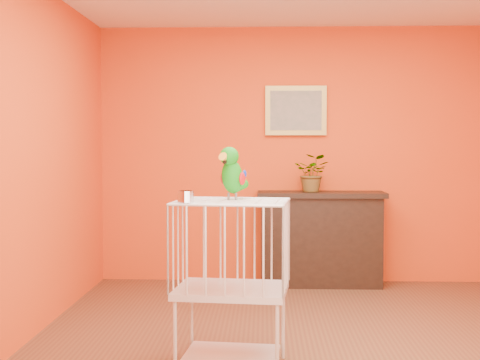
{
  "coord_description": "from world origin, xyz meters",
  "views": [
    {
      "loc": [
        -0.32,
        -4.6,
        1.4
      ],
      "look_at": [
        -0.47,
        -0.42,
        1.18
      ],
      "focal_mm": 50.0,
      "sensor_mm": 36.0,
      "label": 1
    }
  ],
  "objects": [
    {
      "name": "ground",
      "position": [
        0.0,
        0.0,
        0.0
      ],
      "size": [
        4.5,
        4.5,
        0.0
      ],
      "primitive_type": "plane",
      "color": "brown",
      "rests_on": "ground"
    },
    {
      "name": "room_shell",
      "position": [
        0.0,
        0.0,
        1.58
      ],
      "size": [
        4.5,
        4.5,
        4.5
      ],
      "color": "#DF4715",
      "rests_on": "ground"
    },
    {
      "name": "console_cabinet",
      "position": [
        0.24,
        2.03,
        0.47
      ],
      "size": [
        1.26,
        0.45,
        0.93
      ],
      "color": "black",
      "rests_on": "ground"
    },
    {
      "name": "potted_plant",
      "position": [
        0.16,
        2.0,
        1.08
      ],
      "size": [
        0.44,
        0.46,
        0.29
      ],
      "primitive_type": "imported",
      "rotation": [
        0.0,
        0.0,
        -0.31
      ],
      "color": "#26722D",
      "rests_on": "console_cabinet"
    },
    {
      "name": "framed_picture",
      "position": [
        0.0,
        2.22,
        1.75
      ],
      "size": [
        0.62,
        0.04,
        0.5
      ],
      "color": "#AA8E3C",
      "rests_on": "room_shell"
    },
    {
      "name": "birdcage",
      "position": [
        -0.53,
        -0.48,
        0.55
      ],
      "size": [
        0.73,
        0.59,
        1.05
      ],
      "rotation": [
        0.0,
        0.0,
        -0.1
      ],
      "color": "beige",
      "rests_on": "ground"
    },
    {
      "name": "feed_cup",
      "position": [
        -0.79,
        -0.65,
        1.09
      ],
      "size": [
        0.1,
        0.1,
        0.07
      ],
      "primitive_type": "cylinder",
      "color": "silver",
      "rests_on": "birdcage"
    },
    {
      "name": "parrot",
      "position": [
        -0.52,
        -0.4,
        1.23
      ],
      "size": [
        0.21,
        0.3,
        0.34
      ],
      "rotation": [
        0.0,
        0.0,
        -0.46
      ],
      "color": "#59544C",
      "rests_on": "birdcage"
    }
  ]
}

